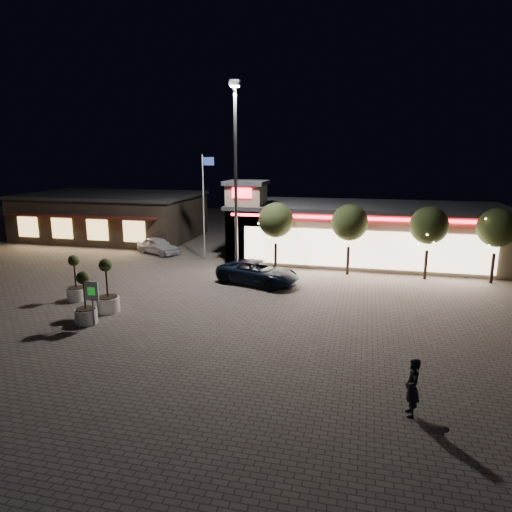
% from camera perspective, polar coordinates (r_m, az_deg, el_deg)
% --- Properties ---
extents(ground, '(90.00, 90.00, 0.00)m').
position_cam_1_polar(ground, '(23.53, -12.59, -7.73)').
color(ground, '#665B52').
rests_on(ground, ground).
extents(retail_building, '(20.40, 8.40, 6.10)m').
position_cam_1_polar(retail_building, '(36.01, 12.62, 3.03)').
color(retail_building, gray).
rests_on(retail_building, ground).
extents(restaurant_building, '(16.40, 11.00, 4.30)m').
position_cam_1_polar(restaurant_building, '(46.74, -17.53, 4.87)').
color(restaurant_building, '#382D23').
rests_on(restaurant_building, ground).
extents(floodlight_pole, '(0.60, 0.40, 12.38)m').
position_cam_1_polar(floodlight_pole, '(28.85, -2.56, 10.58)').
color(floodlight_pole, gray).
rests_on(floodlight_pole, ground).
extents(flagpole, '(0.95, 0.10, 8.00)m').
position_cam_1_polar(flagpole, '(34.96, -6.45, 7.16)').
color(flagpole, white).
rests_on(flagpole, ground).
extents(string_tree_a, '(2.42, 2.42, 4.79)m').
position_cam_1_polar(string_tree_a, '(31.61, 2.51, 4.48)').
color(string_tree_a, '#332319').
rests_on(string_tree_a, ground).
extents(string_tree_b, '(2.42, 2.42, 4.79)m').
position_cam_1_polar(string_tree_b, '(31.06, 11.62, 4.08)').
color(string_tree_b, '#332319').
rests_on(string_tree_b, ground).
extents(string_tree_c, '(2.42, 2.42, 4.79)m').
position_cam_1_polar(string_tree_c, '(31.30, 20.81, 3.57)').
color(string_tree_c, '#332319').
rests_on(string_tree_c, ground).
extents(string_tree_d, '(2.42, 2.42, 4.79)m').
position_cam_1_polar(string_tree_d, '(32.07, 27.92, 3.12)').
color(string_tree_d, '#332319').
rests_on(string_tree_d, ground).
extents(pickup_truck, '(5.80, 3.92, 1.48)m').
position_cam_1_polar(pickup_truck, '(28.79, 0.25, -2.07)').
color(pickup_truck, black).
rests_on(pickup_truck, ground).
extents(white_sedan, '(4.28, 3.11, 1.36)m').
position_cam_1_polar(white_sedan, '(38.21, -12.16, 1.27)').
color(white_sedan, silver).
rests_on(white_sedan, ground).
extents(pedestrian, '(0.55, 0.75, 1.90)m').
position_cam_1_polar(pedestrian, '(15.63, 18.94, -15.29)').
color(pedestrian, black).
rests_on(pedestrian, ground).
extents(dog, '(0.51, 0.27, 0.27)m').
position_cam_1_polar(dog, '(15.15, 22.06, -19.48)').
color(dog, '#59514C').
rests_on(dog, ground).
extents(planter_left, '(1.06, 1.06, 2.61)m').
position_cam_1_polar(planter_left, '(27.51, -21.57, -3.56)').
color(planter_left, silver).
rests_on(planter_left, ground).
extents(planter_mid, '(1.06, 1.06, 2.60)m').
position_cam_1_polar(planter_mid, '(23.73, -20.54, -6.03)').
color(planter_mid, silver).
rests_on(planter_mid, ground).
extents(planter_right, '(1.15, 1.15, 2.83)m').
position_cam_1_polar(planter_right, '(25.03, -18.05, -4.69)').
color(planter_right, silver).
rests_on(planter_right, ground).
extents(valet_sign, '(0.72, 0.11, 2.18)m').
position_cam_1_polar(valet_sign, '(23.10, -19.82, -4.59)').
color(valet_sign, gray).
rests_on(valet_sign, ground).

